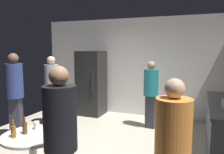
# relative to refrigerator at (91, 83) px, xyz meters

# --- Properties ---
(wall_back) EXTENTS (5.32, 0.06, 2.70)m
(wall_back) POSITION_rel_refrigerator_xyz_m (1.06, 0.43, 0.45)
(wall_back) COLOR silver
(wall_back) RESTS_ON ground_plane
(refrigerator) EXTENTS (0.70, 0.68, 1.80)m
(refrigerator) POSITION_rel_refrigerator_xyz_m (0.00, 0.00, 0.00)
(refrigerator) COLOR black
(refrigerator) RESTS_ON ground_plane
(foreground_table) EXTENTS (0.80, 0.80, 0.73)m
(foreground_table) POSITION_rel_refrigerator_xyz_m (0.84, -3.37, -0.27)
(foreground_table) COLOR beige
(foreground_table) RESTS_ON ground_plane
(beer_bottle_amber) EXTENTS (0.06, 0.06, 0.23)m
(beer_bottle_amber) POSITION_rel_refrigerator_xyz_m (0.69, -3.53, -0.08)
(beer_bottle_amber) COLOR #8C5919
(beer_bottle_amber) RESTS_ON foreground_table
(beer_bottle_brown) EXTENTS (0.06, 0.06, 0.23)m
(beer_bottle_brown) POSITION_rel_refrigerator_xyz_m (0.73, -3.38, -0.08)
(beer_bottle_brown) COLOR #593314
(beer_bottle_brown) RESTS_ON foreground_table
(plastic_cup_white) EXTENTS (0.08, 0.08, 0.11)m
(plastic_cup_white) POSITION_rel_refrigerator_xyz_m (0.76, -3.18, -0.11)
(plastic_cup_white) COLOR white
(plastic_cup_white) RESTS_ON foreground_table
(person_in_gray_shirt) EXTENTS (0.47, 0.47, 1.69)m
(person_in_gray_shirt) POSITION_rel_refrigerator_xyz_m (-0.44, -1.21, 0.09)
(person_in_gray_shirt) COLOR #2D2D38
(person_in_gray_shirt) RESTS_ON ground_plane
(person_in_orange_shirt) EXTENTS (0.38, 0.38, 1.59)m
(person_in_orange_shirt) POSITION_rel_refrigerator_xyz_m (2.66, -3.53, 0.03)
(person_in_orange_shirt) COLOR #2D2D38
(person_in_orange_shirt) RESTS_ON ground_plane
(person_in_black_shirt) EXTENTS (0.48, 0.48, 1.69)m
(person_in_black_shirt) POSITION_rel_refrigerator_xyz_m (1.58, -3.78, 0.09)
(person_in_black_shirt) COLOR #2D2D38
(person_in_black_shirt) RESTS_ON ground_plane
(person_in_navy_shirt) EXTENTS (0.43, 0.43, 1.78)m
(person_in_navy_shirt) POSITION_rel_refrigerator_xyz_m (-0.61, -2.20, 0.14)
(person_in_navy_shirt) COLOR #2D2D38
(person_in_navy_shirt) RESTS_ON ground_plane
(person_in_teal_shirt) EXTENTS (0.37, 0.37, 1.58)m
(person_in_teal_shirt) POSITION_rel_refrigerator_xyz_m (1.81, -0.50, 0.02)
(person_in_teal_shirt) COLOR #2D2D38
(person_in_teal_shirt) RESTS_ON ground_plane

